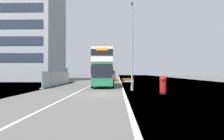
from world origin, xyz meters
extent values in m
cube|color=#565451|center=(0.00, 0.00, -0.05)|extent=(140.00, 280.00, 0.10)
cube|color=#B2AFA8|center=(2.27, 0.00, 0.00)|extent=(0.24, 196.00, 0.01)
cube|color=silver|center=(-2.23, 0.00, 0.00)|extent=(0.16, 168.00, 0.01)
cube|color=#1E6B47|center=(-0.26, 10.83, 1.75)|extent=(2.83, 10.99, 2.79)
cube|color=white|center=(-0.26, 10.83, 3.34)|extent=(2.83, 10.99, 0.40)
cube|color=white|center=(-0.26, 10.83, 4.20)|extent=(2.80, 10.88, 1.31)
cube|color=black|center=(-0.26, 10.83, 2.16)|extent=(2.86, 11.10, 0.89)
cube|color=black|center=(-0.26, 10.83, 4.20)|extent=(2.85, 11.04, 0.72)
cube|color=black|center=(-0.09, 5.36, 2.10)|extent=(2.29, 0.13, 1.54)
cube|color=orange|center=(-0.09, 5.36, 4.55)|extent=(1.37, 0.10, 0.32)
cube|color=#1E6B47|center=(-0.26, 10.83, 0.53)|extent=(2.86, 11.10, 0.36)
cylinder|color=black|center=(-1.40, 7.41, 0.50)|extent=(0.33, 1.01, 1.00)
cylinder|color=black|center=(1.09, 7.49, 0.50)|extent=(0.33, 1.01, 1.00)
cylinder|color=black|center=(-1.60, 13.79, 0.50)|extent=(0.33, 1.01, 1.00)
cylinder|color=black|center=(0.89, 13.87, 0.50)|extent=(0.33, 1.01, 1.00)
cylinder|color=gray|center=(3.19, 3.96, 4.57)|extent=(0.18, 0.18, 9.15)
cube|color=slate|center=(3.19, 3.96, 9.27)|extent=(0.20, 0.70, 0.20)
cylinder|color=gray|center=(3.19, 3.96, 0.25)|extent=(0.29, 0.29, 0.50)
cylinder|color=black|center=(5.65, 0.24, 0.09)|extent=(0.60, 0.60, 0.18)
cylinder|color=#B71414|center=(5.65, 0.24, 0.76)|extent=(0.55, 0.55, 1.15)
sphere|color=#B71414|center=(5.65, 0.24, 1.33)|extent=(0.62, 0.62, 0.62)
cube|color=black|center=(5.65, -0.04, 1.19)|extent=(0.22, 0.03, 0.07)
cube|color=orange|center=(3.09, 11.93, 0.98)|extent=(1.73, 0.46, 0.20)
cube|color=white|center=(3.09, 11.93, 0.66)|extent=(1.73, 0.46, 0.20)
cube|color=orange|center=(2.33, 11.76, 0.49)|extent=(0.08, 0.08, 0.98)
cube|color=black|center=(2.33, 11.76, 0.04)|extent=(0.23, 0.46, 0.08)
cube|color=orange|center=(3.86, 12.11, 0.49)|extent=(0.08, 0.08, 0.98)
cube|color=black|center=(3.86, 12.11, 0.04)|extent=(0.23, 0.46, 0.08)
cube|color=#A8AAAD|center=(-6.99, 7.33, 1.04)|extent=(0.04, 3.26, 1.97)
cube|color=#A8AAAD|center=(-6.99, 10.73, 1.04)|extent=(0.04, 3.26, 1.97)
cube|color=#A8AAAD|center=(-6.99, 14.13, 1.04)|extent=(0.04, 3.26, 1.97)
cube|color=#A8AAAD|center=(-6.99, 17.53, 1.04)|extent=(0.04, 3.26, 1.97)
cylinder|color=#939699|center=(-6.99, 5.63, 1.04)|extent=(0.06, 0.06, 2.07)
cube|color=gray|center=(-6.99, 5.63, 0.06)|extent=(0.44, 0.20, 0.12)
cylinder|color=#939699|center=(-6.99, 9.03, 1.04)|extent=(0.06, 0.06, 2.07)
cube|color=gray|center=(-6.99, 9.03, 0.06)|extent=(0.44, 0.20, 0.12)
cylinder|color=#939699|center=(-6.99, 12.43, 1.04)|extent=(0.06, 0.06, 2.07)
cube|color=gray|center=(-6.99, 12.43, 0.06)|extent=(0.44, 0.20, 0.12)
cylinder|color=#939699|center=(-6.99, 15.83, 1.04)|extent=(0.06, 0.06, 2.07)
cube|color=gray|center=(-6.99, 15.83, 0.06)|extent=(0.44, 0.20, 0.12)
cylinder|color=#939699|center=(-6.99, 19.23, 1.04)|extent=(0.06, 0.06, 2.07)
cube|color=gray|center=(-6.99, 19.23, 0.06)|extent=(0.44, 0.20, 0.12)
cube|color=maroon|center=(0.26, 30.03, 0.86)|extent=(1.79, 4.26, 1.37)
cube|color=black|center=(0.26, 30.03, 1.95)|extent=(1.65, 2.35, 0.80)
cylinder|color=black|center=(1.16, 31.35, 0.30)|extent=(0.20, 0.60, 0.60)
cylinder|color=black|center=(-0.63, 31.35, 0.30)|extent=(0.20, 0.60, 0.60)
cylinder|color=black|center=(1.16, 28.71, 0.30)|extent=(0.20, 0.60, 0.60)
cylinder|color=black|center=(-0.63, 28.71, 0.30)|extent=(0.20, 0.60, 0.60)
cube|color=silver|center=(-0.58, 39.77, 0.82)|extent=(1.83, 4.46, 1.29)
cube|color=black|center=(-0.58, 39.77, 1.81)|extent=(1.68, 2.45, 0.68)
cylinder|color=black|center=(0.33, 41.16, 0.30)|extent=(0.20, 0.60, 0.60)
cylinder|color=black|center=(-1.50, 41.16, 0.30)|extent=(0.20, 0.60, 0.60)
cylinder|color=black|center=(0.33, 38.39, 0.30)|extent=(0.20, 0.60, 0.60)
cylinder|color=black|center=(-1.50, 38.39, 0.30)|extent=(0.20, 0.60, 0.60)
cube|color=slate|center=(-4.99, 46.24, 0.86)|extent=(1.80, 4.09, 1.37)
cube|color=black|center=(-4.99, 46.24, 1.91)|extent=(1.65, 2.25, 0.73)
cylinder|color=black|center=(-4.09, 47.51, 0.30)|extent=(0.20, 0.60, 0.60)
cylinder|color=black|center=(-5.89, 47.51, 0.30)|extent=(0.20, 0.60, 0.60)
cylinder|color=black|center=(-4.09, 44.97, 0.30)|extent=(0.20, 0.60, 0.60)
cylinder|color=black|center=(-5.89, 44.97, 0.30)|extent=(0.20, 0.60, 0.60)
cylinder|color=#4C3D2D|center=(-15.61, 29.39, 2.00)|extent=(0.35, 0.35, 4.00)
cylinder|color=#4C3D2D|center=(-15.00, 29.34, 3.31)|extent=(1.33, 0.21, 1.79)
cylinder|color=#4C3D2D|center=(-15.18, 30.09, 3.89)|extent=(1.01, 1.54, 1.27)
cylinder|color=#4C3D2D|center=(-16.40, 29.91, 4.30)|extent=(1.68, 1.19, 1.37)
cylinder|color=#4C3D2D|center=(-16.15, 29.16, 3.49)|extent=(1.21, 0.61, 1.03)
cylinder|color=#4C3D2D|center=(-15.60, 28.87, 3.71)|extent=(0.18, 1.12, 0.84)
cylinder|color=#4C3D2D|center=(-15.73, 54.24, 1.60)|extent=(0.38, 0.38, 3.21)
cylinder|color=#4C3D2D|center=(-15.24, 54.37, 2.89)|extent=(1.14, 0.43, 1.66)
cylinder|color=#4C3D2D|center=(-15.69, 54.67, 3.26)|extent=(0.26, 1.01, 1.13)
cylinder|color=#4C3D2D|center=(-16.27, 54.19, 3.65)|extent=(1.21, 0.25, 1.57)
cylinder|color=#4C3D2D|center=(-15.62, 53.64, 2.84)|extent=(0.40, 1.32, 1.04)
camera|label=1|loc=(1.66, -18.98, 1.91)|focal=34.88mm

